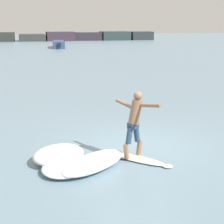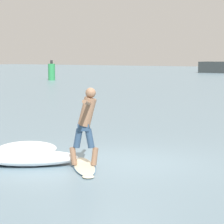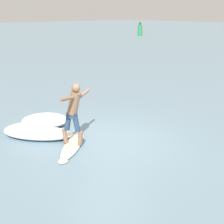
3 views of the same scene
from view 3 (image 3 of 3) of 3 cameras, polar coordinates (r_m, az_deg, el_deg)
The scene contains 7 objects.
ground_plane at distance 9.32m, azimuth -1.08°, elevation -5.34°, with size 200.00×200.00×0.00m, color slate.
surfboard at distance 9.05m, azimuth -7.20°, elevation -6.00°, with size 1.75×1.92×0.20m.
surfer at distance 8.68m, azimuth -7.03°, elevation 0.53°, with size 0.87×1.50×1.77m.
channel_marker_buoy at distance 50.85m, azimuth 5.14°, elevation 14.70°, with size 0.71×0.71×2.04m.
wave_foam_at_tail at distance 10.72m, azimuth -12.18°, elevation -1.51°, with size 1.93×1.98×0.38m.
wave_foam_at_nose at distance 9.74m, azimuth -13.35°, elevation -3.74°, with size 2.22×2.05×0.33m.
wave_foam_beside at distance 10.34m, azimuth -15.27°, elevation -2.93°, with size 1.64×1.77×0.23m.
Camera 3 is at (6.52, -5.56, 3.69)m, focal length 50.00 mm.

